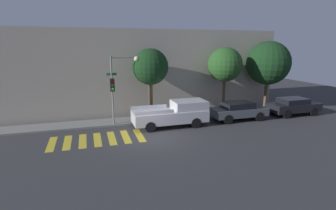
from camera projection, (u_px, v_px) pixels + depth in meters
name	position (u px, v px, depth m)	size (l,w,h in m)	color
ground_plane	(151.00, 138.00, 16.63)	(60.00, 60.00, 0.00)	#333335
sidewalk	(139.00, 120.00, 20.48)	(26.00, 1.92, 0.14)	slate
building_row	(129.00, 71.00, 23.78)	(26.00, 6.00, 7.05)	#A89E8E
crosswalk	(97.00, 139.00, 16.43)	(5.76, 2.60, 0.00)	gold
traffic_light_pole	(118.00, 80.00, 18.56)	(2.33, 0.56, 5.08)	slate
pickup_truck	(174.00, 113.00, 19.01)	(5.37, 2.02, 1.83)	#BCBCC1
sedan_near_corner	(238.00, 110.00, 20.58)	(4.40, 1.79, 1.43)	#4C5156
sedan_middle	(293.00, 106.00, 22.10)	(4.35, 1.85, 1.44)	black
tree_near_corner	(150.00, 67.00, 19.71)	(2.74, 2.74, 5.57)	brown
tree_midblock	(225.00, 65.00, 21.51)	(2.83, 2.83, 5.65)	#4C3823
tree_far_end	(268.00, 63.00, 22.71)	(3.76, 3.76, 6.15)	brown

